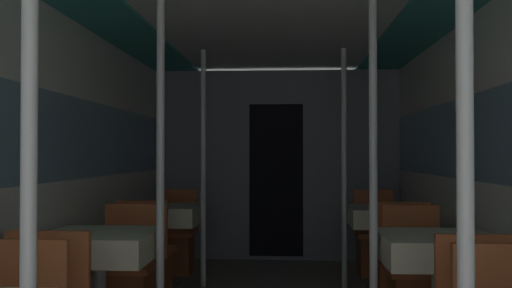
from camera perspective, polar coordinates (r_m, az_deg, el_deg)
The scene contains 18 objects.
wall_left at distance 4.05m, azimuth -20.44°, elevation -2.32°, with size 0.05×8.60×2.26m.
wall_right at distance 3.95m, azimuth 23.15°, elevation -2.34°, with size 0.05×8.60×2.26m.
bulkhead_far at distance 6.82m, azimuth 2.04°, elevation -2.12°, with size 2.91×0.09×2.26m.
support_pole_left_0 at distance 1.92m, azimuth -21.77°, elevation -4.85°, with size 0.05×0.05×2.26m.
dining_table_left_1 at distance 3.82m, azimuth -15.39°, elevation -10.14°, with size 0.69×0.69×0.76m.
chair_left_far_1 at distance 4.46m, azimuth -12.86°, elevation -13.68°, with size 0.43×0.43×0.87m.
support_pole_left_1 at distance 3.66m, azimuth -9.54°, elevation -3.03°, with size 0.05×0.05×2.26m.
dining_table_left_2 at distance 5.57m, azimuth -9.32°, elevation -7.25°, with size 0.69×0.69×0.76m.
chair_left_near_2 at distance 5.05m, azimuth -10.85°, elevation -12.18°, with size 0.43×0.43×0.87m.
chair_left_far_2 at distance 6.21m, azimuth -8.10°, elevation -10.06°, with size 0.43×0.43×0.87m.
support_pole_left_2 at distance 5.47m, azimuth -5.29°, elevation -2.35°, with size 0.05×0.05×2.26m.
support_pole_right_0 at distance 1.82m, azimuth 20.20°, elevation -5.08°, with size 0.05×0.05×2.26m.
dining_table_right_1 at distance 3.74m, azimuth 17.71°, elevation -10.32°, with size 0.69×0.69×0.76m.
support_pole_right_1 at distance 3.61m, azimuth 11.65°, elevation -3.05°, with size 0.05×0.05×2.26m.
dining_table_right_2 at distance 5.52m, azimuth 12.89°, elevation -7.30°, with size 0.69×0.69×0.76m.
chair_right_near_2 at distance 4.99m, azimuth 14.11°, elevation -12.30°, with size 0.43×0.43×0.87m.
chair_right_far_2 at distance 6.16m, azimuth 11.94°, elevation -10.12°, with size 0.43×0.43×0.87m.
support_pole_right_2 at distance 5.43m, azimuth 8.80°, elevation -2.35°, with size 0.05×0.05×2.26m.
Camera 1 is at (0.14, -0.81, 1.26)m, focal length 40.00 mm.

